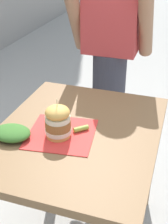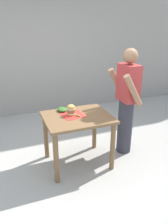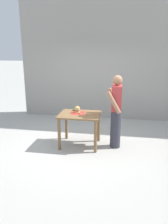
{
  "view_description": "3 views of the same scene",
  "coord_description": "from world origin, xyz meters",
  "px_view_note": "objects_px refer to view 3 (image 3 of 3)",
  "views": [
    {
      "loc": [
        0.42,
        -1.18,
        1.61
      ],
      "look_at": [
        0.0,
        0.1,
        0.83
      ],
      "focal_mm": 50.0,
      "sensor_mm": 36.0,
      "label": 1
    },
    {
      "loc": [
        2.7,
        -0.94,
        2.02
      ],
      "look_at": [
        0.0,
        0.1,
        0.83
      ],
      "focal_mm": 35.0,
      "sensor_mm": 36.0,
      "label": 2
    },
    {
      "loc": [
        4.77,
        0.94,
        2.22
      ],
      "look_at": [
        0.0,
        0.1,
        0.83
      ],
      "focal_mm": 35.0,
      "sensor_mm": 36.0,
      "label": 3
    }
  ],
  "objects_px": {
    "pickle_spear": "(80,113)",
    "side_salad": "(76,109)",
    "sandwich": "(77,110)",
    "diner_across_table": "(116,111)",
    "patio_table": "(80,120)"
  },
  "relations": [
    {
      "from": "sandwich",
      "to": "pickle_spear",
      "type": "distance_m",
      "value": 0.13
    },
    {
      "from": "patio_table",
      "to": "diner_across_table",
      "type": "xyz_separation_m",
      "value": [
        -0.05,
        0.83,
        0.25
      ]
    },
    {
      "from": "pickle_spear",
      "to": "diner_across_table",
      "type": "xyz_separation_m",
      "value": [
        -0.07,
        0.83,
        0.08
      ]
    },
    {
      "from": "pickle_spear",
      "to": "diner_across_table",
      "type": "distance_m",
      "value": 0.84
    },
    {
      "from": "sandwich",
      "to": "side_salad",
      "type": "bearing_deg",
      "value": -158.65
    },
    {
      "from": "patio_table",
      "to": "pickle_spear",
      "type": "height_order",
      "value": "pickle_spear"
    },
    {
      "from": "patio_table",
      "to": "diner_across_table",
      "type": "height_order",
      "value": "diner_across_table"
    },
    {
      "from": "diner_across_table",
      "to": "patio_table",
      "type": "bearing_deg",
      "value": -86.48
    },
    {
      "from": "sandwich",
      "to": "diner_across_table",
      "type": "height_order",
      "value": "diner_across_table"
    },
    {
      "from": "diner_across_table",
      "to": "pickle_spear",
      "type": "bearing_deg",
      "value": -85.24
    },
    {
      "from": "sandwich",
      "to": "side_salad",
      "type": "xyz_separation_m",
      "value": [
        -0.2,
        -0.08,
        -0.06
      ]
    },
    {
      "from": "sandwich",
      "to": "pickle_spear",
      "type": "xyz_separation_m",
      "value": [
        0.09,
        0.07,
        -0.07
      ]
    },
    {
      "from": "side_salad",
      "to": "diner_across_table",
      "type": "relative_size",
      "value": 0.11
    },
    {
      "from": "pickle_spear",
      "to": "side_salad",
      "type": "bearing_deg",
      "value": -152.57
    },
    {
      "from": "sandwich",
      "to": "pickle_spear",
      "type": "relative_size",
      "value": 2.63
    }
  ]
}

